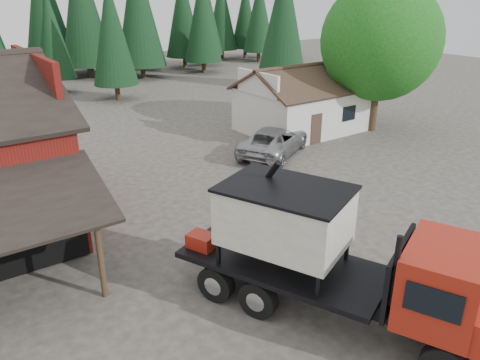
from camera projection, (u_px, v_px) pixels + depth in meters
ground at (277, 270)px, 16.89m from camera, size 120.00×120.00×0.00m
farmhouse at (302, 107)px, 33.01m from camera, size 8.60×6.42×4.65m
deciduous_tree at (381, 45)px, 31.27m from camera, size 8.00×8.00×10.20m
conifer_backdrop at (19, 86)px, 48.57m from camera, size 76.00×16.00×16.00m
near_pine_b at (112, 32)px, 40.49m from camera, size 3.96×3.96×10.40m
near_pine_c at (283, 16)px, 45.65m from camera, size 4.84×4.84×12.40m
feed_truck at (337, 256)px, 13.71m from camera, size 6.50×10.42×4.59m
silver_car at (274, 141)px, 28.39m from camera, size 6.68×5.43×1.69m
equip_box at (438, 308)px, 14.41m from camera, size 0.77×1.14×0.60m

